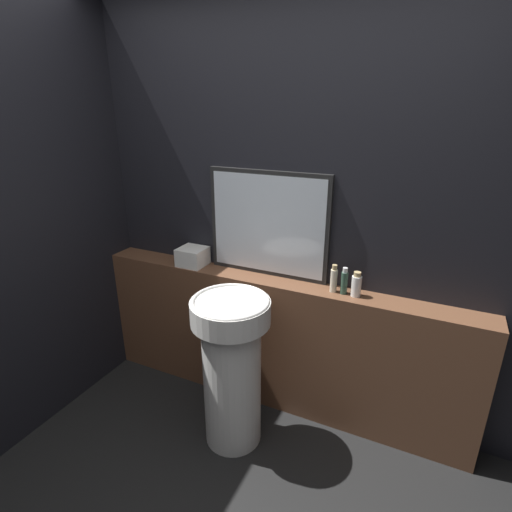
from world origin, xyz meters
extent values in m
cube|color=black|center=(0.00, 1.49, 1.25)|extent=(8.00, 0.06, 2.50)
cube|color=brown|center=(0.00, 1.37, 0.44)|extent=(2.45, 0.19, 0.89)
cylinder|color=white|center=(-0.09, 0.95, 0.39)|extent=(0.33, 0.33, 0.79)
cylinder|color=white|center=(-0.09, 0.95, 0.85)|extent=(0.43, 0.43, 0.13)
torus|color=white|center=(-0.09, 0.95, 0.92)|extent=(0.42, 0.42, 0.02)
cube|color=black|center=(-0.09, 1.44, 1.21)|extent=(0.77, 0.03, 0.65)
cube|color=#B2BCC6|center=(-0.09, 1.44, 1.21)|extent=(0.72, 0.02, 0.60)
cube|color=white|center=(-0.60, 1.37, 0.94)|extent=(0.18, 0.17, 0.12)
cylinder|color=beige|center=(0.36, 1.37, 0.95)|extent=(0.04, 0.04, 0.14)
cylinder|color=tan|center=(0.36, 1.37, 1.04)|extent=(0.03, 0.03, 0.03)
cylinder|color=#2D4C3D|center=(0.42, 1.37, 0.95)|extent=(0.04, 0.04, 0.13)
cylinder|color=silver|center=(0.42, 1.37, 1.03)|extent=(0.03, 0.03, 0.03)
cylinder|color=white|center=(0.49, 1.37, 0.94)|extent=(0.06, 0.06, 0.12)
cylinder|color=tan|center=(0.49, 1.37, 1.02)|extent=(0.04, 0.04, 0.03)
camera|label=1|loc=(0.84, -0.69, 1.89)|focal=28.00mm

